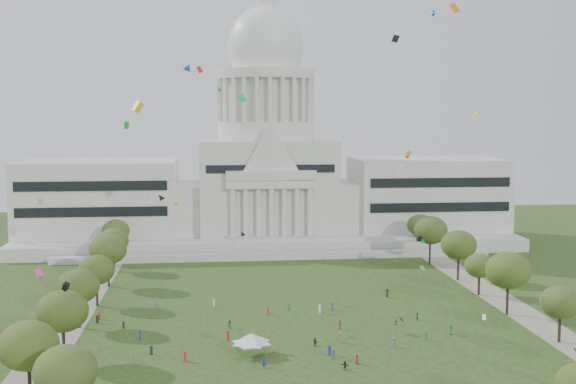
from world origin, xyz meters
The scene contains 32 objects.
ground centered at (0.00, 0.00, 0.00)m, with size 400.00×400.00×0.00m, color #294218.
capitol centered at (0.00, 113.59, 22.30)m, with size 160.00×64.50×91.30m.
path_left centered at (-48.00, 30.00, 0.02)m, with size 8.00×160.00×0.04m, color gray.
path_right centered at (48.00, 30.00, 0.02)m, with size 8.00×160.00×0.04m, color gray.
row_tree_l_0 centered at (-45.26, -21.68, 8.95)m, with size 8.85×8.85×12.59m.
row_tree_l_1 centered at (-44.07, -2.96, 8.95)m, with size 8.86×8.86×12.59m.
row_tree_r_1 centered at (46.22, -1.75, 7.66)m, with size 7.58×7.58×10.78m.
row_tree_l_2 centered at (-45.04, 17.30, 8.51)m, with size 8.42×8.42×11.97m.
row_tree_r_2 centered at (44.17, 17.44, 9.66)m, with size 9.55×9.55×13.58m.
row_tree_l_3 centered at (-44.09, 33.92, 8.21)m, with size 8.12×8.12×11.55m.
row_tree_r_3 centered at (44.40, 34.48, 7.08)m, with size 7.01×7.01×9.98m.
row_tree_l_4 centered at (-44.08, 52.42, 9.39)m, with size 9.29×9.29×13.21m.
row_tree_r_4 centered at (44.76, 50.04, 9.29)m, with size 9.19×9.19×13.06m.
row_tree_l_5 centered at (-45.22, 71.01, 8.42)m, with size 8.33×8.33×11.85m.
row_tree_r_5 centered at (43.49, 70.19, 9.93)m, with size 9.82×9.82×13.96m.
row_tree_l_6 centered at (-46.87, 89.14, 8.27)m, with size 8.19×8.19×11.64m.
row_tree_r_6 centered at (45.96, 88.13, 8.51)m, with size 8.42×8.42×11.97m.
near_tree_0 centered at (-38.00, -32.00, 8.56)m, with size 8.47×8.47×12.04m.
event_tent centered at (-11.74, -3.09, 3.17)m, with size 9.52×9.52×4.09m.
person_0 centered at (27.58, 5.01, 0.97)m, with size 0.95×0.62×1.94m, color #33723F.
person_2 centered at (23.86, 15.06, 0.90)m, with size 0.88×0.54×1.80m, color #33723F.
person_3 centered at (5.15, 2.18, 1.00)m, with size 1.29×0.67×2.00m, color olive.
person_4 centered at (6.76, 10.68, 0.98)m, with size 1.15×0.63×1.96m, color olive.
person_5 centered at (0.31, 0.79, 0.77)m, with size 1.42×0.56×1.53m, color #26262B.
person_6 centered at (6.06, -9.45, 0.84)m, with size 0.82×0.54×1.68m, color #B21E1E.
person_7 centered at (-9.93, -9.65, 0.98)m, with size 0.72×0.52×1.97m, color navy.
person_8 centered at (-15.14, 13.67, 0.87)m, with size 0.85×0.52×1.74m, color #33723F.
person_9 centered at (14.61, -1.41, 0.94)m, with size 1.22×0.63×1.88m, color #994C8C.
person_10 centered at (18.62, 12.38, 0.74)m, with size 0.87×0.48×1.48m, color #994C8C.
person_11 centered at (3.45, -12.32, 0.78)m, with size 1.45×0.57×1.57m, color #26262B.
distant_crowd centered at (-12.06, 12.69, 0.87)m, with size 64.85×41.95×1.95m.
kite_swarm centered at (-0.06, 8.98, 33.71)m, with size 90.24×102.43×60.77m.
Camera 1 is at (-18.44, -127.26, 42.30)m, focal length 45.00 mm.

